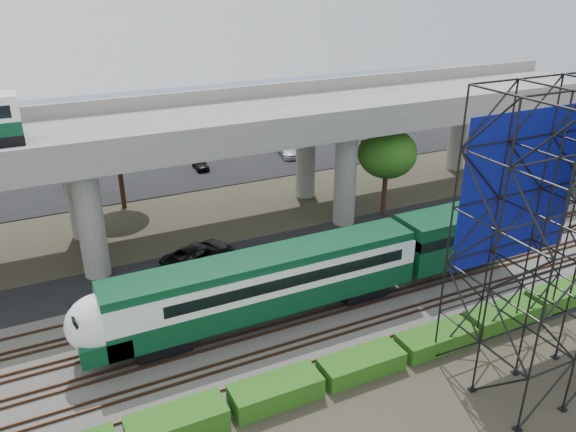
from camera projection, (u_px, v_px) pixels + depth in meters
ground at (307, 333)px, 33.13m from camera, size 140.00×140.00×0.00m
ballast_bed at (292, 315)px, 34.74m from camera, size 90.00×12.00×0.20m
service_road at (242, 257)px, 41.75m from camera, size 90.00×5.00×0.08m
parking_lot at (162, 165)px, 61.08m from camera, size 90.00×18.00×0.08m
harbor_water at (123, 120)px, 79.18m from camera, size 140.00×40.00×0.03m
rail_tracks at (292, 312)px, 34.66m from camera, size 90.00×9.52×0.16m
commuter_train at (299, 274)px, 33.79m from camera, size 29.30×3.06×4.30m
overpass at (194, 134)px, 42.40m from camera, size 80.00×12.00×12.40m
scaffold_tower at (563, 242)px, 27.46m from camera, size 9.36×6.36×15.00m
hedge_strip at (361, 363)px, 29.77m from camera, size 34.60×1.80×1.20m
trees at (154, 173)px, 42.30m from camera, size 40.94×16.94×7.69m
suv at (199, 254)px, 40.40m from camera, size 6.13×4.33×1.55m
parked_cars at (163, 161)px, 60.38m from camera, size 38.17×9.67×1.28m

